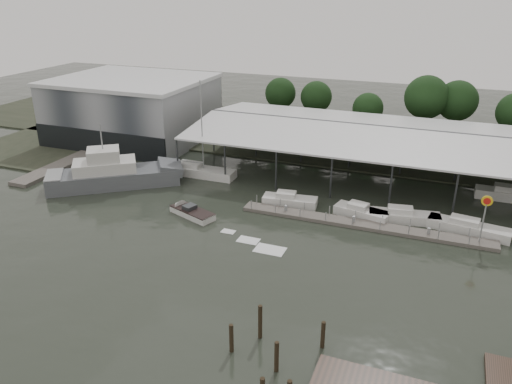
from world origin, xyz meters
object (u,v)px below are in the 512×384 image
(shell_fuel_sign, at_px, (485,211))
(speedboat_underway, at_px, (189,212))
(grey_trawler, at_px, (115,174))
(white_sailboat, at_px, (199,171))

(shell_fuel_sign, distance_m, speedboat_underway, 31.93)
(grey_trawler, xyz_separation_m, speedboat_underway, (13.63, -4.63, -1.19))
(speedboat_underway, bearing_deg, white_sailboat, -47.04)
(grey_trawler, bearing_deg, speedboat_underway, -54.89)
(white_sailboat, bearing_deg, shell_fuel_sign, -12.33)
(white_sailboat, distance_m, speedboat_underway, 12.88)
(shell_fuel_sign, distance_m, white_sailboat, 37.19)
(shell_fuel_sign, bearing_deg, white_sailboat, 168.11)
(grey_trawler, height_order, white_sailboat, white_sailboat)
(shell_fuel_sign, xyz_separation_m, white_sailboat, (-36.25, 7.63, -3.27))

